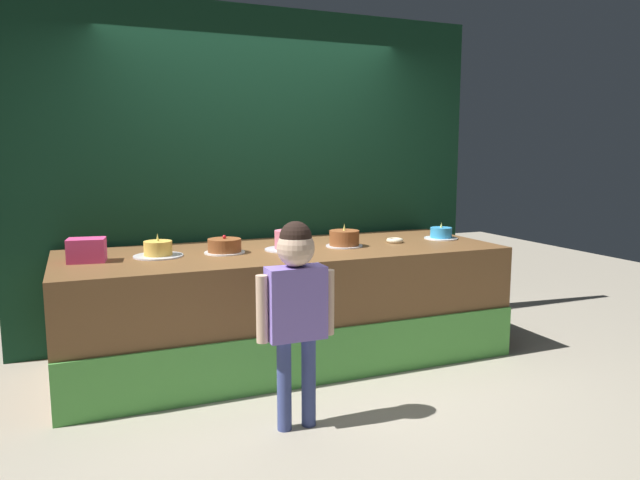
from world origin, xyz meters
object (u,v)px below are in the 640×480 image
object	(u,v)px
donut	(395,240)
cake_center	(287,241)
cake_far_right	(441,234)
cake_far_left	(158,250)
pink_box	(87,250)
cake_left	(225,246)
cake_right	(344,239)
child_figure	(296,296)

from	to	relation	value
donut	cake_center	xyz separation A→B (m)	(-0.92, -0.01, 0.05)
cake_center	cake_far_right	distance (m)	1.38
donut	cake_far_right	distance (m)	0.46
cake_far_left	cake_center	world-z (taller)	cake_far_left
cake_far_left	cake_far_right	bearing A→B (deg)	-0.78
pink_box	cake_far_right	xyz separation A→B (m)	(2.76, -0.01, -0.04)
cake_center	cake_left	bearing A→B (deg)	174.97
pink_box	cake_far_right	world-z (taller)	pink_box
pink_box	cake_right	xyz separation A→B (m)	(1.84, -0.07, -0.02)
pink_box	cake_far_left	bearing A→B (deg)	3.23
cake_left	cake_far_right	xyz separation A→B (m)	(1.84, 0.00, -0.01)
cake_left	cake_center	xyz separation A→B (m)	(0.46, -0.04, 0.01)
pink_box	cake_left	world-z (taller)	pink_box
pink_box	cake_far_left	distance (m)	0.46
donut	cake_right	xyz separation A→B (m)	(-0.46, -0.03, 0.04)
cake_far_left	cake_center	xyz separation A→B (m)	(0.92, -0.08, 0.02)
pink_box	cake_far_right	size ratio (longest dim) A/B	0.85
cake_left	cake_center	world-z (taller)	cake_center
cake_far_left	cake_far_right	size ratio (longest dim) A/B	1.23
child_figure	cake_far_right	xyz separation A→B (m)	(1.71, 1.13, 0.12)
cake_far_left	cake_right	size ratio (longest dim) A/B	1.20
cake_left	donut	bearing A→B (deg)	-1.21
donut	cake_right	world-z (taller)	cake_right
pink_box	cake_center	xyz separation A→B (m)	(1.38, -0.05, -0.01)
pink_box	cake_far_right	bearing A→B (deg)	-0.11
donut	cake_far_left	size ratio (longest dim) A/B	0.40
donut	cake_left	distance (m)	1.38
child_figure	cake_right	world-z (taller)	child_figure
child_figure	cake_left	bearing A→B (deg)	96.67
cake_left	cake_far_right	world-z (taller)	cake_far_right
child_figure	cake_center	bearing A→B (deg)	73.12
pink_box	cake_right	distance (m)	1.84
cake_left	cake_far_left	bearing A→B (deg)	175.70
child_figure	cake_far_right	size ratio (longest dim) A/B	4.32
pink_box	cake_center	distance (m)	1.38
pink_box	cake_left	distance (m)	0.92
child_figure	cake_center	distance (m)	1.14
pink_box	donut	size ratio (longest dim) A/B	1.75
cake_right	cake_left	bearing A→B (deg)	176.47
donut	pink_box	bearing A→B (deg)	179.06
cake_right	cake_far_right	world-z (taller)	cake_right
donut	child_figure	bearing A→B (deg)	-138.77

